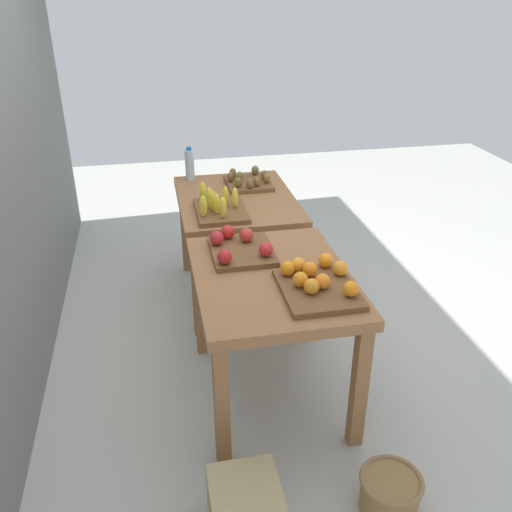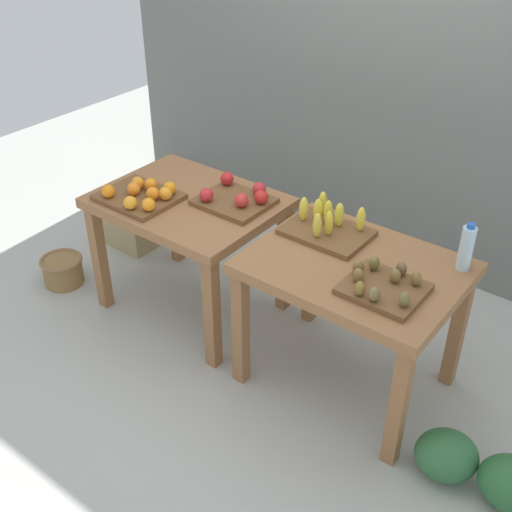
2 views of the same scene
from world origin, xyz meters
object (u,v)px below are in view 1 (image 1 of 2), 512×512
(kiwi_bin, at_px, (248,181))
(watermelon_pile, at_px, (248,228))
(banana_crate, at_px, (219,207))
(display_table_left, at_px, (272,293))
(wicker_basket, at_px, (390,492))
(orange_bin, at_px, (317,282))
(display_table_right, at_px, (236,213))
(apple_bin, at_px, (240,248))
(water_bottle, at_px, (190,165))

(kiwi_bin, distance_m, watermelon_pile, 0.96)
(banana_crate, distance_m, kiwi_bin, 0.56)
(banana_crate, relative_size, watermelon_pile, 0.64)
(display_table_left, relative_size, banana_crate, 2.36)
(watermelon_pile, distance_m, wicker_basket, 2.87)
(kiwi_bin, bearing_deg, display_table_left, 174.56)
(orange_bin, xyz_separation_m, banana_crate, (1.04, 0.34, 0.01))
(display_table_right, relative_size, orange_bin, 2.31)
(watermelon_pile, bearing_deg, banana_crate, 160.61)
(kiwi_bin, distance_m, wicker_basket, 2.33)
(orange_bin, bearing_deg, apple_bin, 34.04)
(water_bottle, bearing_deg, banana_crate, -170.14)
(watermelon_pile, xyz_separation_m, wicker_basket, (-2.87, -0.10, -0.03))
(display_table_right, height_order, orange_bin, orange_bin)
(orange_bin, height_order, apple_bin, apple_bin)
(banana_crate, height_order, water_bottle, water_bottle)
(orange_bin, height_order, water_bottle, water_bottle)
(banana_crate, relative_size, water_bottle, 1.76)
(display_table_left, bearing_deg, water_bottle, 10.15)
(display_table_left, bearing_deg, orange_bin, -135.96)
(apple_bin, height_order, banana_crate, banana_crate)
(display_table_right, distance_m, wicker_basket, 2.10)
(apple_bin, xyz_separation_m, watermelon_pile, (1.74, -0.37, -0.69))
(orange_bin, relative_size, watermelon_pile, 0.65)
(display_table_left, xyz_separation_m, banana_crate, (0.85, 0.16, 0.16))
(apple_bin, distance_m, water_bottle, 1.30)
(orange_bin, bearing_deg, display_table_right, 7.95)
(banana_crate, xyz_separation_m, kiwi_bin, (0.48, -0.28, -0.01))
(display_table_right, relative_size, apple_bin, 2.52)
(display_table_right, xyz_separation_m, water_bottle, (0.43, 0.28, 0.23))
(wicker_basket, bearing_deg, display_table_left, 21.88)
(watermelon_pile, bearing_deg, water_bottle, 130.34)
(kiwi_bin, distance_m, water_bottle, 0.47)
(orange_bin, distance_m, kiwi_bin, 1.53)
(apple_bin, distance_m, wicker_basket, 1.42)
(display_table_right, height_order, kiwi_bin, kiwi_bin)
(display_table_right, height_order, wicker_basket, display_table_right)
(display_table_left, xyz_separation_m, apple_bin, (0.26, 0.12, 0.15))
(display_table_right, distance_m, apple_bin, 0.88)
(orange_bin, relative_size, banana_crate, 1.02)
(display_table_left, distance_m, wicker_basket, 1.09)
(apple_bin, bearing_deg, banana_crate, 3.23)
(display_table_right, xyz_separation_m, wicker_basket, (-1.99, -0.35, -0.56))
(display_table_left, distance_m, water_bottle, 1.60)
(kiwi_bin, xyz_separation_m, watermelon_pile, (0.66, -0.12, -0.68))
(kiwi_bin, relative_size, water_bottle, 1.46)
(banana_crate, bearing_deg, watermelon_pile, -19.39)
(watermelon_pile, relative_size, wicker_basket, 2.42)
(watermelon_pile, height_order, wicker_basket, watermelon_pile)
(display_table_right, distance_m, kiwi_bin, 0.29)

